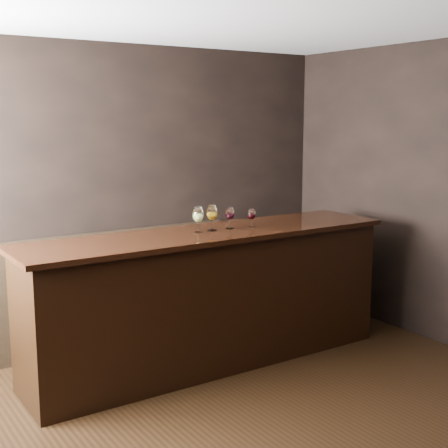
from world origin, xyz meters
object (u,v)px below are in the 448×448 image
back_bar_shelf (105,288)px  glass_red_a (230,214)px  glass_white (198,215)px  glass_red_b (251,214)px  bar_counter (210,300)px  glass_amber (212,213)px

back_bar_shelf → glass_red_a: (0.74, -1.01, 0.78)m
glass_white → glass_red_a: glass_white is taller
glass_red_b → back_bar_shelf: bearing=131.1°
back_bar_shelf → glass_red_b: (0.93, -1.07, 0.77)m
bar_counter → glass_red_b: bearing=-4.1°
back_bar_shelf → glass_amber: (0.57, -1.01, 0.80)m
glass_white → glass_red_b: size_ratio=1.29×
bar_counter → glass_red_b: (0.41, -0.03, 0.71)m
bar_counter → glass_red_a: bearing=7.8°
glass_white → glass_red_b: glass_white is taller
back_bar_shelf → glass_white: 1.37m
glass_white → glass_red_a: size_ratio=1.17×
glass_amber → glass_red_a: glass_amber is taller
back_bar_shelf → glass_red_a: glass_red_a is taller
glass_white → glass_amber: size_ratio=1.01×
back_bar_shelf → glass_white: bearing=-68.0°
glass_white → glass_amber: glass_white is taller
glass_amber → glass_white: bearing=-171.7°
bar_counter → back_bar_shelf: size_ratio=1.14×
glass_white → glass_red_b: 0.52m
glass_red_a → glass_red_b: bearing=-17.6°
bar_counter → glass_amber: glass_amber is taller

